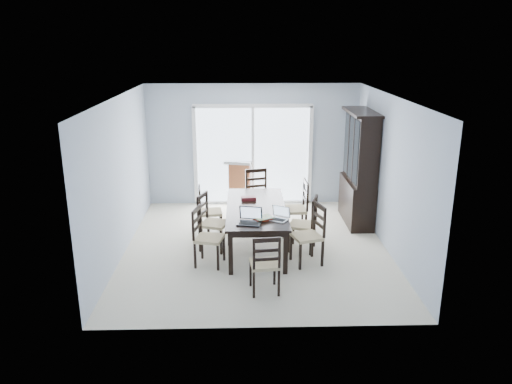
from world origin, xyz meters
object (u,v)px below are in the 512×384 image
(chair_end_near, at_px, (265,258))
(laptop_silver, at_px, (278,217))
(dining_table, at_px, (256,211))
(chair_right_near, at_px, (313,228))
(chair_left_mid, at_px, (209,216))
(laptop_dark, at_px, (249,220))
(china_hutch, at_px, (359,169))
(chair_right_far, at_px, (299,202))
(chair_left_near, at_px, (203,230))
(game_box, at_px, (249,199))
(chair_right_mid, at_px, (308,218))
(cell_phone, at_px, (252,225))
(chair_end_far, at_px, (257,189))
(hot_tub, at_px, (220,172))
(chair_left_far, at_px, (206,206))

(chair_end_near, bearing_deg, laptop_silver, 70.15)
(dining_table, height_order, chair_end_near, chair_end_near)
(chair_right_near, bearing_deg, chair_left_mid, 52.94)
(chair_right_near, xyz_separation_m, laptop_dark, (-1.02, -0.20, 0.21))
(china_hutch, distance_m, laptop_dark, 2.99)
(chair_right_far, bearing_deg, chair_left_near, 124.14)
(game_box, bearing_deg, chair_right_mid, -26.17)
(laptop_silver, height_order, cell_phone, laptop_silver)
(dining_table, height_order, chair_right_near, chair_right_near)
(chair_end_far, relative_size, cell_phone, 11.91)
(chair_left_mid, xyz_separation_m, cell_phone, (0.72, -0.87, 0.16))
(chair_end_near, relative_size, hot_tub, 0.48)
(china_hutch, height_order, chair_right_mid, china_hutch)
(hot_tub, bearing_deg, chair_right_near, -67.44)
(chair_left_far, relative_size, laptop_dark, 2.62)
(chair_right_far, distance_m, cell_phone, 1.73)
(chair_right_far, height_order, chair_end_near, chair_right_far)
(chair_left_far, relative_size, laptop_silver, 2.87)
(china_hutch, relative_size, chair_left_mid, 1.95)
(chair_right_mid, xyz_separation_m, laptop_dark, (-1.00, -0.69, 0.23))
(chair_right_mid, height_order, cell_phone, chair_right_mid)
(chair_right_mid, relative_size, chair_right_far, 0.93)
(cell_phone, relative_size, hot_tub, 0.05)
(chair_end_far, bearing_deg, chair_left_far, 26.44)
(chair_right_mid, height_order, chair_right_far, chair_right_far)
(chair_left_far, bearing_deg, chair_right_far, 83.08)
(dining_table, bearing_deg, cell_phone, -95.62)
(game_box, bearing_deg, chair_right_far, 15.14)
(dining_table, height_order, chair_end_far, chair_end_far)
(laptop_silver, distance_m, hot_tub, 4.14)
(chair_end_far, height_order, laptop_dark, chair_end_far)
(chair_end_near, height_order, chair_end_far, chair_end_far)
(dining_table, xyz_separation_m, chair_left_near, (-0.86, -0.61, -0.09))
(laptop_silver, bearing_deg, dining_table, 147.21)
(dining_table, height_order, laptop_silver, laptop_silver)
(chair_left_far, height_order, laptop_dark, chair_left_far)
(chair_right_near, height_order, cell_phone, chair_right_near)
(china_hutch, bearing_deg, cell_phone, -135.04)
(hot_tub, bearing_deg, dining_table, -77.33)
(dining_table, bearing_deg, game_box, 108.28)
(cell_phone, bearing_deg, china_hutch, 51.46)
(chair_right_mid, distance_m, hot_tub, 3.81)
(cell_phone, bearing_deg, hot_tub, 105.52)
(chair_left_far, height_order, chair_right_mid, chair_right_mid)
(chair_right_far, height_order, game_box, chair_right_far)
(chair_left_mid, bearing_deg, hot_tub, -162.64)
(china_hutch, distance_m, chair_right_near, 2.22)
(chair_left_near, height_order, chair_end_near, chair_left_near)
(chair_left_near, relative_size, cell_phone, 11.19)
(chair_right_mid, bearing_deg, laptop_silver, 151.88)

